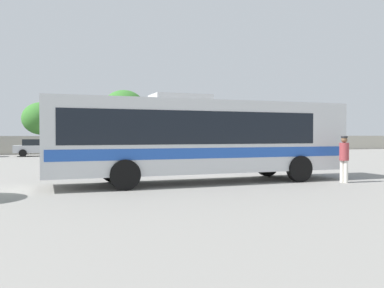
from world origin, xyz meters
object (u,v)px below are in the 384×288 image
at_px(coach_bus_silver_blue, 199,136).
at_px(roadside_tree_midright, 124,108).
at_px(roadside_tree_midleft, 42,119).
at_px(attendant_by_bus_door, 344,156).
at_px(parked_car_second_silver, 39,147).
at_px(parked_car_third_white, 118,146).

relative_size(coach_bus_silver_blue, roadside_tree_midright, 1.69).
xyz_separation_m(coach_bus_silver_blue, roadside_tree_midleft, (-5.42, 32.49, 1.85)).
xyz_separation_m(attendant_by_bus_door, roadside_tree_midleft, (-10.67, 34.63, 2.63)).
bearing_deg(attendant_by_bus_door, coach_bus_silver_blue, 157.88).
bearing_deg(roadside_tree_midright, roadside_tree_midleft, 174.42).
distance_m(coach_bus_silver_blue, attendant_by_bus_door, 5.72).
xyz_separation_m(parked_car_second_silver, roadside_tree_midleft, (0.37, 9.23, 2.88)).
relative_size(coach_bus_silver_blue, roadside_tree_midleft, 2.19).
height_order(coach_bus_silver_blue, roadside_tree_midleft, roadside_tree_midleft).
relative_size(attendant_by_bus_door, parked_car_second_silver, 0.43).
height_order(coach_bus_silver_blue, roadside_tree_midright, roadside_tree_midright).
bearing_deg(parked_car_third_white, coach_bus_silver_blue, -93.29).
relative_size(roadside_tree_midleft, roadside_tree_midright, 0.77).
relative_size(attendant_by_bus_door, parked_car_third_white, 0.44).
relative_size(coach_bus_silver_blue, attendant_by_bus_door, 6.59).
distance_m(coach_bus_silver_blue, roadside_tree_midleft, 33.00).
bearing_deg(roadside_tree_midright, attendant_by_bus_door, -87.03).
distance_m(coach_bus_silver_blue, roadside_tree_midright, 31.97).
distance_m(coach_bus_silver_blue, parked_car_second_silver, 24.00).
distance_m(parked_car_third_white, roadside_tree_midleft, 11.28).
bearing_deg(roadside_tree_midleft, attendant_by_bus_door, -72.87).
height_order(coach_bus_silver_blue, parked_car_third_white, coach_bus_silver_blue).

